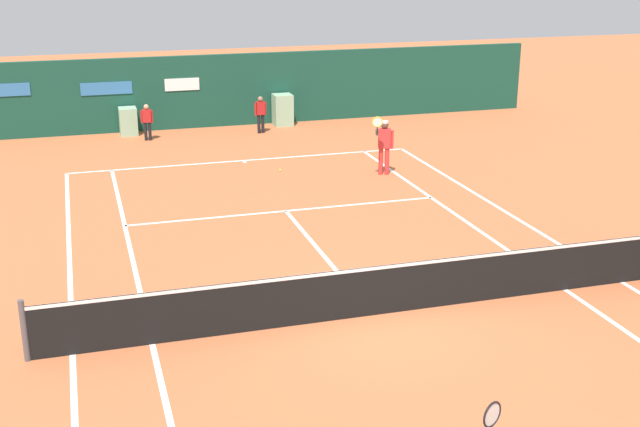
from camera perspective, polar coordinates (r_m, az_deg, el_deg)
ground_plane at (r=15.70m, az=3.00°, el=-6.14°), size 80.00×80.00×0.01m
tennis_net at (r=15.00m, az=3.77°, el=-5.24°), size 12.10×0.10×1.07m
sponsor_back_wall at (r=30.67m, az=-7.42°, el=8.32°), size 25.00×1.02×2.62m
player_on_baseline at (r=24.01m, az=4.45°, el=4.93°), size 0.79×0.65×1.83m
ball_kid_right_post at (r=28.90m, az=-11.87°, el=6.37°), size 0.41×0.20×1.25m
ball_kid_left_post at (r=29.48m, az=-4.13°, el=7.01°), size 0.44×0.21×1.32m
tennis_ball_near_service_line at (r=24.56m, az=-2.76°, el=3.01°), size 0.07×0.07×0.07m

